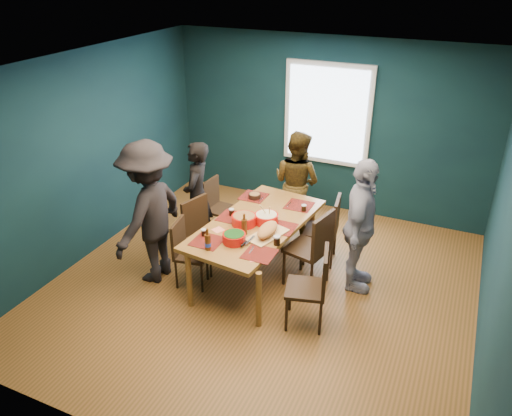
{
  "coord_description": "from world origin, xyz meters",
  "views": [
    {
      "loc": [
        2.02,
        -4.7,
        3.73
      ],
      "look_at": [
        -0.17,
        0.21,
        0.97
      ],
      "focal_mm": 35.0,
      "sensor_mm": 36.0,
      "label": 1
    }
  ],
  "objects_px": {
    "chair_right_mid": "(314,244)",
    "bowl_herbs": "(234,238)",
    "chair_right_near": "(314,282)",
    "dining_table": "(256,227)",
    "person_near_left": "(149,213)",
    "chair_left_far": "(217,203)",
    "chair_left_near": "(186,248)",
    "chair_right_far": "(328,225)",
    "person_back": "(297,182)",
    "bowl_dumpling": "(266,218)",
    "person_far_left": "(197,196)",
    "bowl_salad": "(244,220)",
    "person_right": "(360,227)",
    "chair_left_mid": "(201,229)",
    "cutting_board": "(267,231)"
  },
  "relations": [
    {
      "from": "chair_right_far",
      "to": "chair_right_mid",
      "type": "distance_m",
      "value": 0.62
    },
    {
      "from": "person_near_left",
      "to": "chair_left_near",
      "type": "bearing_deg",
      "value": 98.84
    },
    {
      "from": "bowl_salad",
      "to": "chair_left_far",
      "type": "bearing_deg",
      "value": 135.12
    },
    {
      "from": "chair_left_near",
      "to": "chair_right_near",
      "type": "xyz_separation_m",
      "value": [
        1.69,
        -0.12,
        0.05
      ]
    },
    {
      "from": "person_far_left",
      "to": "bowl_salad",
      "type": "bearing_deg",
      "value": 51.2
    },
    {
      "from": "chair_left_far",
      "to": "bowl_herbs",
      "type": "height_order",
      "value": "bowl_herbs"
    },
    {
      "from": "chair_right_mid",
      "to": "bowl_herbs",
      "type": "relative_size",
      "value": 3.82
    },
    {
      "from": "dining_table",
      "to": "person_near_left",
      "type": "bearing_deg",
      "value": -147.28
    },
    {
      "from": "dining_table",
      "to": "chair_left_near",
      "type": "xyz_separation_m",
      "value": [
        -0.72,
        -0.52,
        -0.19
      ]
    },
    {
      "from": "bowl_salad",
      "to": "person_far_left",
      "type": "bearing_deg",
      "value": 154.21
    },
    {
      "from": "chair_left_far",
      "to": "person_far_left",
      "type": "relative_size",
      "value": 0.56
    },
    {
      "from": "chair_left_far",
      "to": "bowl_herbs",
      "type": "relative_size",
      "value": 3.19
    },
    {
      "from": "chair_right_far",
      "to": "bowl_salad",
      "type": "relative_size",
      "value": 3.1
    },
    {
      "from": "bowl_dumpling",
      "to": "bowl_herbs",
      "type": "distance_m",
      "value": 0.6
    },
    {
      "from": "person_back",
      "to": "person_near_left",
      "type": "xyz_separation_m",
      "value": [
        -1.22,
        -1.89,
        0.15
      ]
    },
    {
      "from": "bowl_salad",
      "to": "bowl_dumpling",
      "type": "bearing_deg",
      "value": 32.93
    },
    {
      "from": "chair_right_near",
      "to": "bowl_herbs",
      "type": "relative_size",
      "value": 3.54
    },
    {
      "from": "dining_table",
      "to": "bowl_salad",
      "type": "xyz_separation_m",
      "value": [
        -0.12,
        -0.11,
        0.14
      ]
    },
    {
      "from": "person_right",
      "to": "person_near_left",
      "type": "height_order",
      "value": "person_near_left"
    },
    {
      "from": "chair_left_near",
      "to": "cutting_board",
      "type": "distance_m",
      "value": 1.06
    },
    {
      "from": "chair_left_mid",
      "to": "person_near_left",
      "type": "relative_size",
      "value": 0.52
    },
    {
      "from": "chair_right_mid",
      "to": "chair_right_near",
      "type": "height_order",
      "value": "chair_right_mid"
    },
    {
      "from": "person_near_left",
      "to": "chair_left_far",
      "type": "bearing_deg",
      "value": 172.07
    },
    {
      "from": "chair_right_far",
      "to": "bowl_herbs",
      "type": "distance_m",
      "value": 1.46
    },
    {
      "from": "chair_right_far",
      "to": "person_far_left",
      "type": "height_order",
      "value": "person_far_left"
    },
    {
      "from": "chair_left_near",
      "to": "chair_left_far",
      "type": "bearing_deg",
      "value": 90.93
    },
    {
      "from": "chair_left_mid",
      "to": "bowl_herbs",
      "type": "distance_m",
      "value": 0.85
    },
    {
      "from": "chair_right_far",
      "to": "person_back",
      "type": "bearing_deg",
      "value": 127.45
    },
    {
      "from": "dining_table",
      "to": "bowl_dumpling",
      "type": "height_order",
      "value": "bowl_dumpling"
    },
    {
      "from": "chair_left_far",
      "to": "chair_left_near",
      "type": "height_order",
      "value": "chair_left_near"
    },
    {
      "from": "person_far_left",
      "to": "chair_left_mid",
      "type": "bearing_deg",
      "value": 21.05
    },
    {
      "from": "person_far_left",
      "to": "bowl_herbs",
      "type": "bearing_deg",
      "value": 35.77
    },
    {
      "from": "chair_right_near",
      "to": "bowl_dumpling",
      "type": "distance_m",
      "value": 1.12
    },
    {
      "from": "person_right",
      "to": "bowl_salad",
      "type": "bearing_deg",
      "value": 99.18
    },
    {
      "from": "bowl_salad",
      "to": "bowl_dumpling",
      "type": "xyz_separation_m",
      "value": [
        0.23,
        0.15,
        -0.0
      ]
    },
    {
      "from": "chair_left_near",
      "to": "bowl_herbs",
      "type": "distance_m",
      "value": 0.75
    },
    {
      "from": "person_far_left",
      "to": "bowl_dumpling",
      "type": "distance_m",
      "value": 1.19
    },
    {
      "from": "chair_left_far",
      "to": "chair_right_mid",
      "type": "xyz_separation_m",
      "value": [
        1.7,
        -0.68,
        0.1
      ]
    },
    {
      "from": "person_right",
      "to": "cutting_board",
      "type": "relative_size",
      "value": 2.5
    },
    {
      "from": "chair_right_far",
      "to": "person_near_left",
      "type": "relative_size",
      "value": 0.51
    },
    {
      "from": "dining_table",
      "to": "bowl_dumpling",
      "type": "bearing_deg",
      "value": 26.24
    },
    {
      "from": "person_back",
      "to": "bowl_salad",
      "type": "distance_m",
      "value": 1.43
    },
    {
      "from": "chair_right_near",
      "to": "chair_left_near",
      "type": "bearing_deg",
      "value": 161.58
    },
    {
      "from": "chair_right_far",
      "to": "chair_right_near",
      "type": "height_order",
      "value": "chair_right_near"
    },
    {
      "from": "chair_right_mid",
      "to": "chair_right_near",
      "type": "xyz_separation_m",
      "value": [
        0.23,
        -0.68,
        -0.04
      ]
    },
    {
      "from": "chair_right_far",
      "to": "person_near_left",
      "type": "distance_m",
      "value": 2.3
    },
    {
      "from": "person_right",
      "to": "person_near_left",
      "type": "bearing_deg",
      "value": 102.97
    },
    {
      "from": "chair_left_mid",
      "to": "chair_left_near",
      "type": "relative_size",
      "value": 1.12
    },
    {
      "from": "dining_table",
      "to": "chair_right_near",
      "type": "relative_size",
      "value": 2.21
    },
    {
      "from": "chair_right_mid",
      "to": "person_right",
      "type": "bearing_deg",
      "value": 36.74
    }
  ]
}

